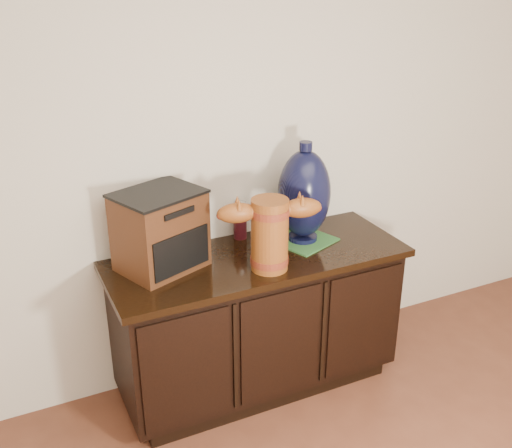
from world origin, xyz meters
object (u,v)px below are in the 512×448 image
terracotta_vessel (270,230)px  spray_can (240,220)px  sideboard (258,321)px  lamp_base (304,194)px  tv_radio (160,231)px

terracotta_vessel → spray_can: (0.01, 0.36, -0.10)m
sideboard → lamp_base: (0.28, 0.06, 0.62)m
terracotta_vessel → spray_can: 0.37m
terracotta_vessel → lamp_base: size_ratio=0.95×
lamp_base → spray_can: (-0.27, 0.16, -0.15)m
tv_radio → spray_can: size_ratio=2.29×
terracotta_vessel → tv_radio: tv_radio is taller
sideboard → terracotta_vessel: size_ratio=3.02×
terracotta_vessel → spray_can: size_ratio=2.45×
lamp_base → tv_radio: bearing=178.0°
sideboard → tv_radio: (-0.45, 0.08, 0.55)m
lamp_base → spray_can: size_ratio=2.58×
sideboard → spray_can: 0.52m
tv_radio → lamp_base: size_ratio=0.89×
terracotta_vessel → spray_can: bearing=101.2°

